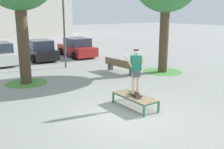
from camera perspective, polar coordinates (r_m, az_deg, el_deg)
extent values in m
plane|color=#999993|center=(9.35, 3.44, -8.94)|extent=(120.00, 120.00, 0.00)
cube|color=#237A4C|center=(10.57, 0.27, -5.13)|extent=(0.06, 0.06, 0.38)
cube|color=#237A4C|center=(10.97, 3.27, -4.45)|extent=(0.06, 0.06, 0.38)
cube|color=#237A4C|center=(9.22, 6.95, -8.08)|extent=(0.06, 0.06, 0.38)
cube|color=#237A4C|center=(9.68, 10.07, -7.14)|extent=(0.06, 0.06, 0.38)
cylinder|color=#237A4C|center=(9.81, 3.39, -5.33)|extent=(0.06, 1.90, 0.05)
cylinder|color=#237A4C|center=(10.23, 6.48, -4.58)|extent=(0.06, 1.90, 0.05)
cylinder|color=#237A4C|center=(10.70, 1.81, -3.69)|extent=(0.76, 0.05, 0.05)
cylinder|color=#237A4C|center=(9.37, 8.60, -6.37)|extent=(0.76, 0.05, 0.05)
cube|color=#847051|center=(10.00, 4.97, -4.73)|extent=(0.77, 1.90, 0.03)
cube|color=black|center=(9.95, 5.09, -4.23)|extent=(0.37, 0.82, 0.02)
cylinder|color=silver|center=(10.17, 3.98, -4.14)|extent=(0.04, 0.06, 0.06)
cylinder|color=silver|center=(10.24, 4.74, -4.04)|extent=(0.04, 0.06, 0.06)
cylinder|color=silver|center=(9.70, 5.46, -5.06)|extent=(0.04, 0.06, 0.06)
cylinder|color=silver|center=(9.77, 6.24, -4.95)|extent=(0.04, 0.06, 0.06)
cylinder|color=beige|center=(9.79, 4.62, -1.97)|extent=(0.11, 0.11, 0.82)
cube|color=#99704C|center=(9.94, 4.45, -3.99)|extent=(0.15, 0.26, 0.07)
cylinder|color=beige|center=(9.88, 5.66, -1.85)|extent=(0.11, 0.11, 0.82)
cube|color=#99704C|center=(10.03, 5.47, -3.85)|extent=(0.15, 0.26, 0.07)
cube|color=#4C4C51|center=(9.74, 5.19, 0.21)|extent=(0.34, 0.26, 0.24)
cube|color=#196647|center=(9.66, 5.24, 2.52)|extent=(0.40, 0.29, 0.56)
cylinder|color=beige|center=(9.51, 3.65, 2.85)|extent=(0.41, 0.17, 0.52)
cylinder|color=beige|center=(9.78, 6.81, 3.08)|extent=(0.41, 0.17, 0.52)
sphere|color=beige|center=(9.59, 5.29, 4.93)|extent=(0.20, 0.20, 0.20)
cylinder|color=black|center=(9.58, 5.30, 5.34)|extent=(0.19, 0.19, 0.05)
cylinder|color=brown|center=(16.01, 11.20, 7.47)|extent=(0.55, 0.55, 3.92)
cylinder|color=#519342|center=(16.32, 10.89, 0.63)|extent=(2.39, 2.39, 0.01)
cylinder|color=brown|center=(13.80, -18.70, 6.26)|extent=(0.56, 0.56, 4.00)
cylinder|color=#519342|center=(14.17, -18.10, -1.75)|extent=(2.09, 2.09, 0.01)
cylinder|color=black|center=(21.49, -21.88, 3.77)|extent=(0.23, 0.60, 0.60)
cylinder|color=black|center=(18.99, -20.12, 2.75)|extent=(0.23, 0.60, 0.60)
cube|color=black|center=(20.94, -15.44, 4.60)|extent=(1.96, 4.30, 0.70)
cube|color=#2D3847|center=(20.71, -15.44, 6.38)|extent=(1.69, 2.20, 0.64)
cylinder|color=black|center=(22.01, -18.50, 4.25)|extent=(0.26, 0.61, 0.60)
cylinder|color=black|center=(22.44, -14.27, 4.70)|extent=(0.26, 0.61, 0.60)
cylinder|color=black|center=(19.51, -16.71, 3.27)|extent=(0.26, 0.61, 0.60)
cylinder|color=black|center=(20.00, -12.01, 3.79)|extent=(0.26, 0.61, 0.60)
cube|color=red|center=(21.83, -7.66, 5.31)|extent=(1.85, 4.26, 0.70)
cube|color=#2D3847|center=(21.62, -7.55, 7.03)|extent=(1.63, 2.15, 0.64)
cylinder|color=black|center=(22.70, -11.02, 4.96)|extent=(0.24, 0.61, 0.60)
cylinder|color=black|center=(23.39, -7.15, 5.35)|extent=(0.24, 0.61, 0.60)
cylinder|color=black|center=(20.34, -8.22, 4.10)|extent=(0.24, 0.61, 0.60)
cylinder|color=black|center=(21.10, -4.02, 4.55)|extent=(0.24, 0.61, 0.60)
cube|color=brown|center=(15.68, 1.92, 1.94)|extent=(0.65, 2.43, 0.06)
cube|color=brown|center=(15.51, 1.37, 2.64)|extent=(0.25, 2.39, 0.36)
cube|color=#424247|center=(16.44, -0.33, 1.67)|extent=(0.38, 0.11, 0.40)
cube|color=#424247|center=(15.05, 4.36, 0.52)|extent=(0.38, 0.11, 0.40)
cylinder|color=#4C4C51|center=(17.20, -10.38, 10.55)|extent=(0.12, 0.12, 5.50)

